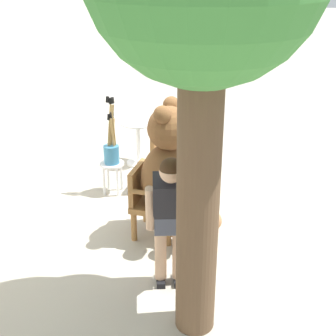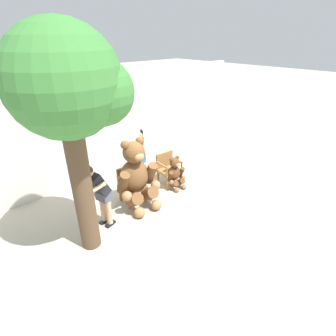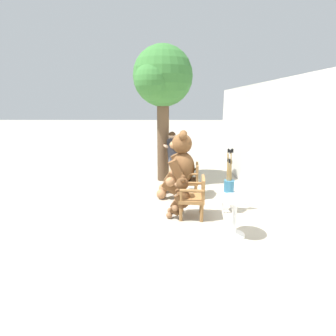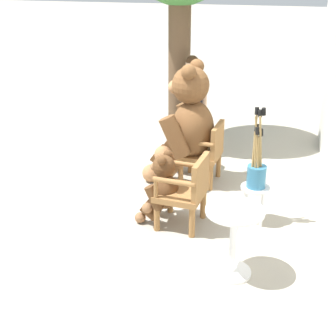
% 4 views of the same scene
% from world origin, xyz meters
% --- Properties ---
extents(ground_plane, '(60.00, 60.00, 0.00)m').
position_xyz_m(ground_plane, '(0.00, 0.00, 0.00)').
color(ground_plane, '#A8A091').
extents(back_wall, '(10.00, 0.16, 2.80)m').
position_xyz_m(back_wall, '(0.00, 2.40, 1.40)').
color(back_wall, silver).
rests_on(back_wall, ground).
extents(wooden_chair_left, '(0.60, 0.57, 0.86)m').
position_xyz_m(wooden_chair_left, '(-0.61, 0.69, 0.46)').
color(wooden_chair_left, olive).
rests_on(wooden_chair_left, ground).
extents(wooden_chair_right, '(0.61, 0.57, 0.86)m').
position_xyz_m(wooden_chair_right, '(0.62, 0.69, 0.46)').
color(wooden_chair_right, olive).
rests_on(wooden_chair_right, ground).
extents(teddy_bear_large, '(1.01, 0.98, 1.67)m').
position_xyz_m(teddy_bear_large, '(-0.62, 0.41, 0.82)').
color(teddy_bear_large, brown).
rests_on(teddy_bear_large, ground).
extents(teddy_bear_small, '(0.53, 0.52, 0.88)m').
position_xyz_m(teddy_bear_small, '(0.61, 0.40, 0.43)').
color(teddy_bear_small, brown).
rests_on(teddy_bear_small, ground).
extents(person_visitor, '(0.76, 0.59, 1.53)m').
position_xyz_m(person_visitor, '(-1.65, 0.28, 0.91)').
color(person_visitor, black).
rests_on(person_visitor, ground).
extents(white_stool, '(0.34, 0.34, 0.46)m').
position_xyz_m(white_stool, '(0.35, 1.45, 0.36)').
color(white_stool, silver).
rests_on(white_stool, ground).
extents(brush_bucket, '(0.22, 0.22, 0.95)m').
position_xyz_m(brush_bucket, '(0.35, 1.45, 0.67)').
color(brush_bucket, teal).
rests_on(brush_bucket, white_stool).
extents(round_side_table, '(0.56, 0.56, 0.72)m').
position_xyz_m(round_side_table, '(1.42, 1.33, 0.45)').
color(round_side_table, white).
rests_on(round_side_table, ground).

